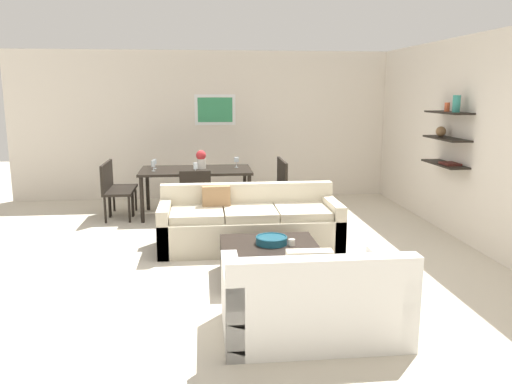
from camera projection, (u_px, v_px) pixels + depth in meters
ground_plane at (241, 255)px, 6.27m from camera, size 18.00×18.00×0.00m
back_wall_unit at (242, 125)px, 9.48m from camera, size 8.40×0.09×2.70m
right_wall_shelf_unit at (459, 139)px, 6.91m from camera, size 0.34×8.20×2.70m
sofa_beige at (249, 225)px, 6.56m from camera, size 2.29×0.90×0.78m
loveseat_white at (313, 301)px, 4.19m from camera, size 1.47×0.90×0.78m
coffee_table at (270, 262)px, 5.46m from camera, size 1.03×0.91×0.38m
decorative_bowl at (271, 240)px, 5.44m from camera, size 0.34×0.34×0.08m
candle_jar at (292, 242)px, 5.39m from camera, size 0.07×0.07×0.07m
dining_table at (196, 173)px, 8.18m from camera, size 1.76×0.97×0.75m
dining_chair_right_far at (273, 180)px, 8.56m from camera, size 0.44×0.44×0.88m
dining_chair_foot at (196, 195)px, 7.35m from camera, size 0.44×0.44×0.88m
dining_chair_right_near at (277, 185)px, 8.14m from camera, size 0.44×0.44×0.88m
dining_chair_left_near at (112, 188)px, 7.87m from camera, size 0.44×0.44×0.88m
dining_chair_left_far at (117, 183)px, 8.29m from camera, size 0.44×0.44×0.88m
wine_glass_right_far at (236, 160)px, 8.33m from camera, size 0.08×0.08×0.17m
wine_glass_left_near at (153, 164)px, 7.96m from camera, size 0.06×0.06×0.16m
wine_glass_foot at (195, 166)px, 7.73m from camera, size 0.06×0.06×0.17m
wine_glass_left_far at (155, 162)px, 8.19m from camera, size 0.06×0.06×0.15m
centerpiece_vase at (201, 159)px, 8.20m from camera, size 0.16×0.16×0.30m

